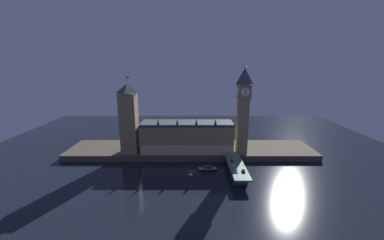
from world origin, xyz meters
TOP-DOWN VIEW (x-y plane):
  - ground_plane at (0.00, 0.00)m, footprint 400.00×400.00m
  - embankment at (0.00, 39.00)m, footprint 220.00×42.00m
  - parliament_hall at (-3.26, 31.61)m, footprint 78.63×22.56m
  - clock_tower at (43.29, 25.74)m, footprint 10.51×10.62m
  - victoria_tower at (-52.33, 28.26)m, footprint 13.79×13.79m
  - bridge at (34.05, -5.00)m, footprint 11.58×46.00m
  - car_northbound_lead at (31.50, 2.00)m, footprint 1.96×3.80m
  - car_northbound_trail at (31.50, -15.49)m, footprint 1.85×4.47m
  - car_southbound_lead at (36.60, -15.52)m, footprint 2.00×3.87m
  - pedestrian_near_rail at (28.96, -17.89)m, footprint 0.38×0.38m
  - pedestrian_mid_walk at (39.14, -4.95)m, footprint 0.38×0.38m
  - pedestrian_far_rail at (28.96, 10.17)m, footprint 0.38×0.38m
  - street_lamp_near at (28.56, -19.72)m, footprint 1.34×0.60m
  - street_lamp_far at (28.56, 9.72)m, footprint 1.34×0.60m
  - boat_upstream at (13.00, 1.72)m, footprint 15.68×5.08m

SIDE VIEW (x-z plane):
  - ground_plane at x=0.00m, z-range 0.00..0.00m
  - boat_upstream at x=13.00m, z-range -0.53..3.43m
  - embankment at x=0.00m, z-range 0.00..5.25m
  - bridge at x=34.05m, z-range 1.12..8.33m
  - car_northbound_lead at x=31.50m, z-range 7.16..8.54m
  - car_northbound_trail at x=31.50m, z-range 7.17..8.55m
  - car_southbound_lead at x=36.60m, z-range 7.16..8.74m
  - pedestrian_mid_walk at x=39.14m, z-range 7.25..8.86m
  - pedestrian_far_rail at x=28.96m, z-range 7.26..8.99m
  - pedestrian_near_rail at x=28.96m, z-range 7.26..9.02m
  - street_lamp_far at x=28.56m, z-range 8.05..14.71m
  - street_lamp_near at x=28.56m, z-range 8.07..14.94m
  - parliament_hall at x=-3.26m, z-range 2.61..33.53m
  - victoria_tower at x=-52.33m, z-range 2.39..67.09m
  - clock_tower at x=43.29m, z-range 7.39..80.71m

